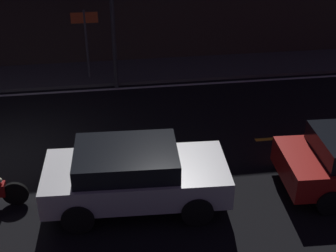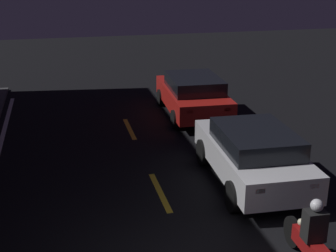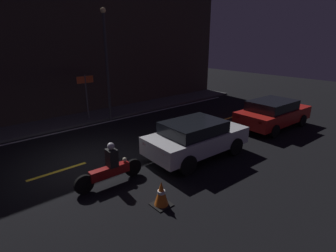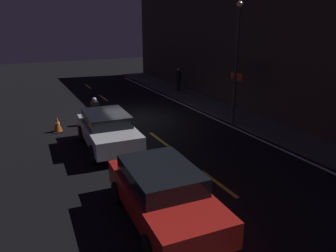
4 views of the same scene
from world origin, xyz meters
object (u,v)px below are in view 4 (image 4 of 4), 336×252
Objects in this scene: traffic_cone_near at (57,124)px; shop_sign at (236,85)px; sedan_white at (108,129)px; motorcycle at (95,113)px; taxi_red at (163,192)px; pedestrian at (178,79)px; street_lamp at (236,59)px.

traffic_cone_near is 0.30× the size of shop_sign.
motorcycle is (-3.48, 0.34, -0.23)m from sedan_white.
pedestrian is at bearing 153.35° from taxi_red.
street_lamp is at bearing 133.91° from taxi_red.
pedestrian is 7.37m from shop_sign.
taxi_red is at bearing -0.89° from motorcycle.
street_lamp is (-5.64, 6.41, 2.48)m from taxi_red.
shop_sign is (2.42, 6.73, 1.25)m from motorcycle.
sedan_white reaches higher than motorcycle.
shop_sign reaches higher than sedan_white.
traffic_cone_near is at bearing -102.64° from shop_sign.
traffic_cone_near is at bearing -110.01° from street_lamp.
motorcycle is at bearing 179.57° from taxi_red.
sedan_white is at bearing -42.36° from pedestrian.
taxi_red is 1.91× the size of motorcycle.
traffic_cone_near is at bearing -73.33° from motorcycle.
motorcycle is 3.11× the size of traffic_cone_near.
pedestrian is (-4.88, 7.28, 0.39)m from motorcycle.
sedan_white is 11.31m from pedestrian.
shop_sign is at bearing -4.32° from pedestrian.
traffic_cone_near is 8.95m from shop_sign.
street_lamp is (2.85, 7.82, 2.88)m from traffic_cone_near.
sedan_white is 3.50m from motorcycle.
pedestrian reaches higher than traffic_cone_near.
pedestrian reaches higher than sedan_white.
pedestrian reaches higher than motorcycle.
street_lamp reaches higher than taxi_red.
sedan_white is 2.49× the size of pedestrian.
street_lamp reaches higher than shop_sign.
sedan_white is 6.74m from street_lamp.
shop_sign is at bearing 101.10° from sedan_white.
sedan_white is 7.22m from shop_sign.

